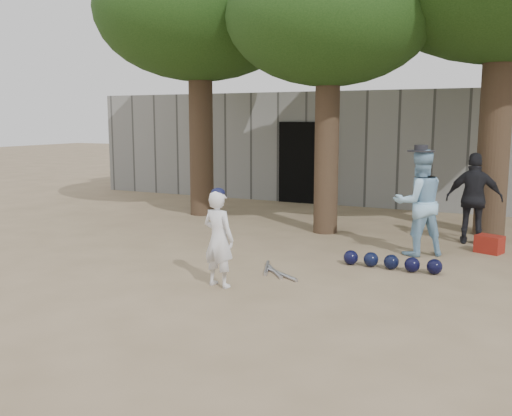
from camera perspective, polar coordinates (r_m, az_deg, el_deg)
The scene contains 8 objects.
ground at distance 8.24m, azimuth -6.88°, elevation -7.23°, with size 70.00×70.00×0.00m, color #937C5E.
boy_player at distance 7.78m, azimuth -3.77°, elevation -3.10°, with size 0.48×0.32×1.33m, color white.
spectator_blue at distance 9.92m, azimuth 15.96°, elevation 0.52°, with size 0.87×0.68×1.79m, color #95C5E7.
spectator_dark at distance 11.15m, azimuth 20.98°, elevation 0.89°, with size 0.98×0.41×1.68m, color black.
red_bag at distance 10.60m, azimuth 22.30°, elevation -3.36°, with size 0.42×0.32×0.30m, color maroon.
back_building at distance 17.52m, azimuth 11.79°, elevation 6.17°, with size 16.00×5.24×3.00m.
helmet_row at distance 8.99m, azimuth 13.38°, elevation -5.27°, with size 1.51×0.28×0.23m.
bat_pile at distance 8.58m, azimuth 1.84°, elevation -6.32°, with size 0.84×0.80×0.06m.
Camera 1 is at (4.33, -6.63, 2.28)m, focal length 40.00 mm.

